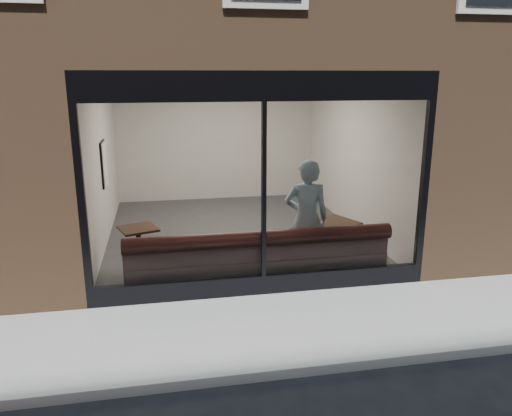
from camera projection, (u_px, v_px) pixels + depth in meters
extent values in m
plane|color=black|center=(301.00, 372.00, 5.46)|extent=(120.00, 120.00, 0.00)
cube|color=gray|center=(280.00, 327.00, 6.40)|extent=(40.00, 2.00, 0.01)
cube|color=gray|center=(302.00, 370.00, 5.39)|extent=(40.00, 0.10, 0.12)
cube|color=brown|center=(61.00, 141.00, 11.95)|extent=(2.50, 12.00, 3.20)
cube|color=brown|center=(356.00, 134.00, 13.31)|extent=(2.50, 12.00, 3.20)
cube|color=brown|center=(206.00, 126.00, 15.48)|extent=(5.00, 6.00, 3.20)
plane|color=#2D2D30|center=(234.00, 232.00, 10.19)|extent=(6.00, 6.00, 0.00)
plane|color=white|center=(232.00, 72.00, 9.37)|extent=(6.00, 6.00, 0.00)
plane|color=silver|center=(216.00, 137.00, 12.62)|extent=(5.00, 0.00, 5.00)
plane|color=silver|center=(102.00, 160.00, 9.33)|extent=(0.00, 6.00, 6.00)
plane|color=silver|center=(353.00, 152.00, 10.23)|extent=(0.00, 6.00, 6.00)
cube|color=black|center=(263.00, 284.00, 7.36)|extent=(5.00, 0.10, 0.30)
cube|color=black|center=(264.00, 86.00, 6.62)|extent=(5.00, 0.10, 0.40)
cube|color=black|center=(264.00, 192.00, 7.00)|extent=(0.06, 0.10, 2.50)
plane|color=white|center=(264.00, 193.00, 6.97)|extent=(4.80, 0.00, 4.80)
cube|color=#391714|center=(258.00, 270.00, 7.72)|extent=(4.00, 0.55, 0.45)
imported|color=#9ABBD4|center=(306.00, 219.00, 7.86)|extent=(0.76, 0.57, 1.90)
cube|color=#321F13|center=(138.00, 229.00, 8.05)|extent=(0.71, 0.71, 0.04)
cube|color=#321F13|center=(335.00, 223.00, 8.37)|extent=(0.88, 0.88, 0.04)
cube|color=#321F13|center=(295.00, 242.00, 8.95)|extent=(0.41, 0.41, 0.04)
cube|color=white|center=(105.00, 164.00, 9.40)|extent=(0.02, 0.60, 0.80)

